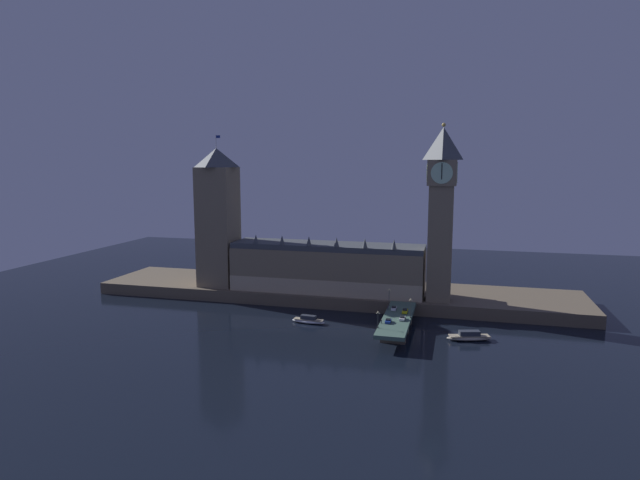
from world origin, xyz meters
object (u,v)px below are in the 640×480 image
(car_northbound_lead, at_px, (394,308))
(boat_upstream, at_px, (308,320))
(street_lamp_far, at_px, (389,295))
(street_lamp_mid, at_px, (411,306))
(pedestrian_far_rail, at_px, (388,308))
(car_northbound_trail, at_px, (388,321))
(car_southbound_trail, at_px, (405,311))
(clock_tower, at_px, (441,208))
(pedestrian_near_rail, at_px, (381,321))
(street_lamp_near, at_px, (378,318))
(victoria_tower, at_px, (218,217))
(car_southbound_lead, at_px, (402,318))
(boat_downstream, at_px, (469,337))

(car_northbound_lead, bearing_deg, boat_upstream, -168.60)
(street_lamp_far, bearing_deg, street_lamp_mid, -56.22)
(street_lamp_far, bearing_deg, pedestrian_far_rail, -86.14)
(car_northbound_trail, bearing_deg, car_southbound_trail, 72.30)
(clock_tower, xyz_separation_m, car_northbound_lead, (-15.83, -22.16, -37.24))
(car_northbound_trail, bearing_deg, street_lamp_mid, 46.50)
(car_northbound_lead, bearing_deg, clock_tower, 54.46)
(car_southbound_trail, xyz_separation_m, pedestrian_near_rail, (-6.79, -15.75, 0.13))
(street_lamp_near, bearing_deg, pedestrian_near_rail, 85.90)
(victoria_tower, bearing_deg, car_northbound_lead, -16.54)
(street_lamp_near, bearing_deg, car_northbound_lead, 83.65)
(victoria_tower, bearing_deg, street_lamp_mid, -20.49)
(pedestrian_near_rail, bearing_deg, street_lamp_mid, 44.04)
(car_northbound_trail, distance_m, car_southbound_lead, 6.47)
(car_southbound_lead, distance_m, street_lamp_far, 19.45)
(car_northbound_trail, height_order, pedestrian_near_rail, pedestrian_near_rail)
(car_southbound_lead, bearing_deg, boat_upstream, 171.42)
(car_southbound_trail, bearing_deg, street_lamp_mid, -68.06)
(street_lamp_mid, bearing_deg, clock_tower, 74.60)
(clock_tower, distance_m, car_northbound_lead, 46.13)
(street_lamp_near, bearing_deg, pedestrian_far_rail, 89.03)
(victoria_tower, bearing_deg, street_lamp_far, -13.48)
(pedestrian_near_rail, relative_size, street_lamp_near, 0.27)
(car_northbound_lead, height_order, pedestrian_far_rail, pedestrian_far_rail)
(street_lamp_mid, bearing_deg, car_northbound_lead, 127.97)
(pedestrian_near_rail, xyz_separation_m, street_lamp_near, (-0.40, -5.58, 2.85))
(victoria_tower, xyz_separation_m, street_lamp_far, (82.45, -19.77, -26.98))
(pedestrian_far_rail, bearing_deg, street_lamp_mid, -42.96)
(car_southbound_lead, height_order, pedestrian_near_rail, pedestrian_near_rail)
(car_southbound_trail, xyz_separation_m, pedestrian_far_rail, (-6.79, 2.19, 0.30))
(car_northbound_lead, height_order, car_southbound_lead, car_northbound_lead)
(street_lamp_mid, xyz_separation_m, street_lamp_far, (-9.85, 14.72, -0.16))
(car_northbound_trail, xyz_separation_m, pedestrian_near_rail, (-2.26, -1.57, 0.19))
(boat_downstream, bearing_deg, car_southbound_trail, 159.28)
(car_northbound_lead, distance_m, street_lamp_mid, 12.31)
(street_lamp_near, bearing_deg, boat_downstream, 21.96)
(car_northbound_lead, distance_m, pedestrian_near_rail, 18.49)
(car_southbound_trail, height_order, pedestrian_far_rail, pedestrian_far_rail)
(pedestrian_near_rail, distance_m, street_lamp_far, 24.13)
(clock_tower, xyz_separation_m, car_southbound_lead, (-11.30, -34.32, -37.30))
(car_southbound_lead, relative_size, boat_downstream, 0.26)
(car_northbound_trail, distance_m, street_lamp_near, 8.21)
(victoria_tower, bearing_deg, car_northbound_trail, -26.30)
(car_northbound_trail, distance_m, street_lamp_far, 22.77)
(car_southbound_lead, xyz_separation_m, street_lamp_near, (-7.19, -11.77, 3.04))
(car_southbound_trail, distance_m, street_lamp_far, 11.46)
(car_southbound_lead, relative_size, street_lamp_far, 0.61)
(street_lamp_near, relative_size, boat_upstream, 0.43)
(car_northbound_lead, xyz_separation_m, pedestrian_near_rail, (-2.26, -18.35, 0.13))
(boat_upstream, bearing_deg, car_southbound_trail, 6.10)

